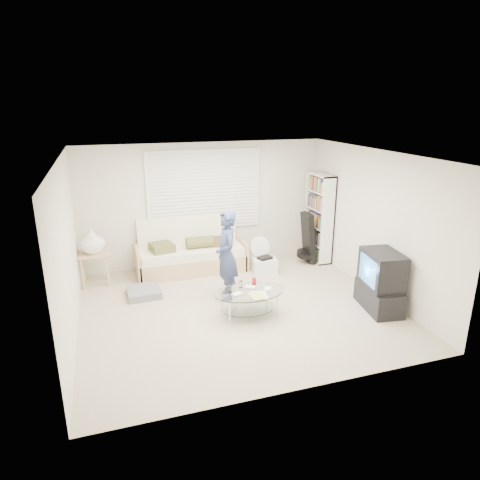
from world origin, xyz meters
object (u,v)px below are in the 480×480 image
object	(u,v)px
tv_unit	(381,282)
bookshelf	(319,218)
coffee_table	(250,296)
futon_sofa	(191,254)

from	to	relation	value
tv_unit	bookshelf	bearing A→B (deg)	87.03
tv_unit	coffee_table	bearing A→B (deg)	168.47
tv_unit	futon_sofa	bearing A→B (deg)	134.72
futon_sofa	tv_unit	distance (m)	3.68
bookshelf	futon_sofa	bearing A→B (deg)	175.75
futon_sofa	tv_unit	world-z (taller)	futon_sofa
bookshelf	coffee_table	size ratio (longest dim) A/B	1.64
futon_sofa	tv_unit	bearing A→B (deg)	-45.28
bookshelf	coffee_table	distance (m)	3.04
futon_sofa	tv_unit	xyz separation A→B (m)	(2.59, -2.62, 0.13)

